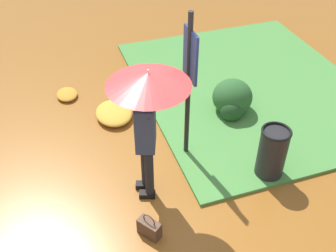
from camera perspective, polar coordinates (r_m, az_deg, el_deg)
The scene contains 10 objects.
ground_plane at distance 5.62m, azimuth -3.51°, elevation -10.67°, with size 18.00×18.00×0.00m, color brown.
grass_verge at distance 7.90m, azimuth 11.40°, elevation 5.47°, with size 4.80×4.00×0.05m.
person_with_umbrella at distance 4.66m, azimuth -2.96°, elevation 3.12°, with size 0.96×0.96×2.04m.
info_sign_post at distance 5.45m, azimuth 3.03°, elevation 7.53°, with size 0.44×0.07×2.30m.
handbag at distance 5.19m, azimuth -2.63°, elevation -14.13°, with size 0.33×0.29×0.37m.
trash_bin at distance 5.86m, azimuth 14.41°, elevation -3.73°, with size 0.42×0.42×0.83m.
shrub_cluster at distance 7.02m, azimuth 9.00°, elevation 3.71°, with size 0.75×0.68×0.61m.
leaf_pile_near_person at distance 7.71m, azimuth -14.00°, elevation 4.34°, with size 0.47×0.38×0.10m.
leaf_pile_by_bench at distance 7.02m, azimuth -7.61°, elevation 1.82°, with size 0.77×0.61×0.17m.
leaf_pile_far_path at distance 7.48m, azimuth -2.55°, elevation 4.68°, with size 0.68×0.54×0.15m.
Camera 1 is at (3.56, -0.85, 4.27)m, focal length 43.39 mm.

